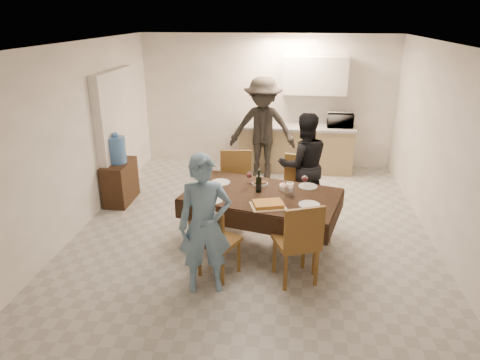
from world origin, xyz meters
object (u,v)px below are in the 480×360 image
object	(u,v)px
water_jug	(117,150)
person_kitchen	(263,128)
console	(120,182)
person_far	(303,165)
dining_table	(262,196)
water_pitcher	(289,190)
microwave	(340,120)
wine_bottle	(259,181)
person_near	(205,225)
savoury_tart	(268,204)

from	to	relation	value
water_jug	person_kitchen	distance (m)	2.68
console	person_far	bearing A→B (deg)	-2.22
dining_table	water_pitcher	size ratio (longest dim) A/B	11.89
dining_table	microwave	xyz separation A→B (m)	(1.27, 3.07, 0.32)
water_pitcher	wine_bottle	bearing A→B (deg)	165.96
water_pitcher	person_kitchen	xyz separation A→B (m)	(-0.53, 2.67, 0.10)
console	person_far	world-z (taller)	person_far
console	water_jug	size ratio (longest dim) A/B	1.72
console	microwave	xyz separation A→B (m)	(3.70, 1.91, 0.70)
person_far	person_kitchen	distance (m)	1.74
microwave	water_pitcher	bearing A→B (deg)	73.61
water_jug	person_near	world-z (taller)	person_near
dining_table	person_far	xyz separation A→B (m)	(0.55, 1.05, 0.08)
dining_table	microwave	distance (m)	3.34
person_far	person_kitchen	bearing A→B (deg)	-79.31
dining_table	savoury_tart	world-z (taller)	savoury_tart
water_pitcher	dining_table	bearing A→B (deg)	171.87
dining_table	microwave	bearing A→B (deg)	82.09
dining_table	water_pitcher	xyz separation A→B (m)	(0.35, -0.05, 0.13)
dining_table	person_far	world-z (taller)	person_far
person_kitchen	water_pitcher	bearing A→B (deg)	-78.75
console	savoury_tart	distance (m)	3.00
water_jug	person_kitchen	world-z (taller)	person_kitchen
dining_table	microwave	size ratio (longest dim) A/B	4.43
wine_bottle	savoury_tart	world-z (taller)	wine_bottle
person_far	microwave	bearing A→B (deg)	-123.79
wine_bottle	dining_table	bearing A→B (deg)	-45.00
water_jug	person_kitchen	size ratio (longest dim) A/B	0.23
water_pitcher	person_far	world-z (taller)	person_far
console	water_jug	xyz separation A→B (m)	(0.00, 0.00, 0.56)
water_pitcher	microwave	size ratio (longest dim) A/B	0.37
water_pitcher	person_far	distance (m)	1.12
dining_table	person_near	size ratio (longest dim) A/B	1.35
microwave	person_near	distance (m)	4.51
water_pitcher	microwave	xyz separation A→B (m)	(0.92, 3.12, 0.19)
console	water_jug	bearing A→B (deg)	0.00
wine_bottle	person_near	distance (m)	1.21
microwave	person_far	bearing A→B (deg)	70.44
console	person_far	size ratio (longest dim) A/B	0.46
savoury_tart	microwave	bearing A→B (deg)	71.30
water_jug	person_kitchen	xyz separation A→B (m)	(2.25, 1.46, 0.05)
dining_table	wine_bottle	size ratio (longest dim) A/B	6.97
wine_bottle	person_far	xyz separation A→B (m)	(0.60, 1.00, -0.11)
savoury_tart	person_kitchen	bearing A→B (deg)	95.36
water_pitcher	microwave	distance (m)	3.26
person_near	person_kitchen	world-z (taller)	person_kitchen
dining_table	person_kitchen	world-z (taller)	person_kitchen
microwave	person_far	distance (m)	2.16
person_far	person_kitchen	world-z (taller)	person_kitchen
person_far	person_near	bearing A→B (deg)	48.12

